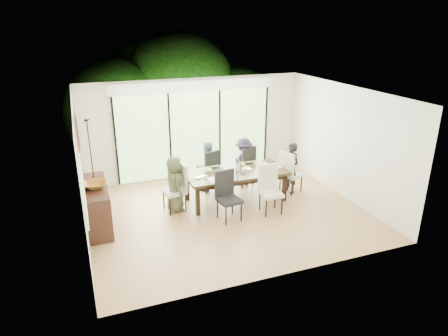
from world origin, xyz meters
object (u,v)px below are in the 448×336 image
object	(u,v)px
chair_far_left	(207,170)
chair_far_right	(243,165)
laptop	(203,177)
vase	(237,168)
chair_near_right	(271,190)
chair_near_left	(229,197)
person_far_right	(243,162)
cup_a	(206,171)
chair_left_end	(174,188)
chair_right_end	(291,171)
cup_b	(243,170)
table_top	(236,173)
bowl	(95,185)
person_far_left	(207,167)
sideboard	(97,206)
person_left_end	(175,184)
cup_c	(265,164)
person_right_end	(291,168)

from	to	relation	value
chair_far_left	chair_far_right	world-z (taller)	same
laptop	vase	bearing A→B (deg)	-12.70
chair_near_right	vase	distance (m)	1.06
chair_near_left	person_far_right	size ratio (longest dim) A/B	0.85
chair_far_left	chair_near_left	bearing A→B (deg)	66.31
cup_a	chair_far_right	bearing A→B (deg)	29.25
chair_left_end	cup_a	xyz separation A→B (m)	(0.80, 0.15, 0.25)
chair_near_left	vase	bearing A→B (deg)	50.45
chair_right_end	person_far_right	size ratio (longest dim) A/B	0.85
chair_right_end	cup_b	xyz separation A→B (m)	(-1.35, -0.10, 0.24)
table_top	chair_far_right	distance (m)	1.03
laptop	cup_b	world-z (taller)	cup_b
person_far_right	bowl	bearing A→B (deg)	6.30
person_far_left	bowl	bearing A→B (deg)	9.13
person_far_left	cup_a	world-z (taller)	person_far_left
table_top	cup_b	world-z (taller)	cup_b
chair_far_left	cup_a	world-z (taller)	chair_far_left
chair_near_left	cup_a	bearing A→B (deg)	92.42
chair_far_left	sideboard	size ratio (longest dim) A/B	0.67
chair_far_right	bowl	distance (m)	3.91
chair_near_right	person_left_end	distance (m)	2.16
sideboard	table_top	bearing A→B (deg)	2.77
table_top	sideboard	distance (m)	3.19
chair_near_right	person_far_right	bearing A→B (deg)	91.98
chair_right_end	person_far_left	xyz separation A→B (m)	(-1.95, 0.83, 0.09)
cup_b	bowl	xyz separation A→B (m)	(-3.33, -0.15, 0.18)
person_far_left	cup_c	world-z (taller)	person_far_left
chair_near_left	person_right_end	distance (m)	2.16
cup_c	sideboard	world-z (taller)	sideboard
person_far_right	cup_b	bearing A→B (deg)	56.81
chair_far_left	chair_far_right	size ratio (longest dim) A/B	1.00
chair_left_end	chair_near_left	xyz separation A→B (m)	(1.00, -0.87, 0.00)
person_far_right	chair_far_right	bearing A→B (deg)	-99.92
chair_left_end	vase	size ratio (longest dim) A/B	9.17
chair_left_end	laptop	xyz separation A→B (m)	(0.65, -0.10, 0.21)
chair_near_left	person_far_right	distance (m)	2.00
vase	cup_a	distance (m)	0.76
cup_a	chair_right_end	bearing A→B (deg)	-3.90
person_far_left	cup_b	xyz separation A→B (m)	(0.60, -0.93, 0.15)
table_top	cup_b	xyz separation A→B (m)	(0.15, -0.10, 0.08)
person_left_end	bowl	distance (m)	1.75
person_left_end	laptop	world-z (taller)	person_left_end
chair_left_end	cup_c	world-z (taller)	chair_left_end
person_left_end	laptop	xyz separation A→B (m)	(0.63, -0.10, 0.12)
chair_near_right	person_far_left	bearing A→B (deg)	122.87
table_top	chair_near_left	distance (m)	1.02
cup_a	bowl	world-z (taller)	bowl
chair_far_right	cup_b	distance (m)	1.06
person_far_left	sideboard	bearing A→B (deg)	7.30
chair_far_right	sideboard	xyz separation A→B (m)	(-3.73, -1.00, -0.09)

